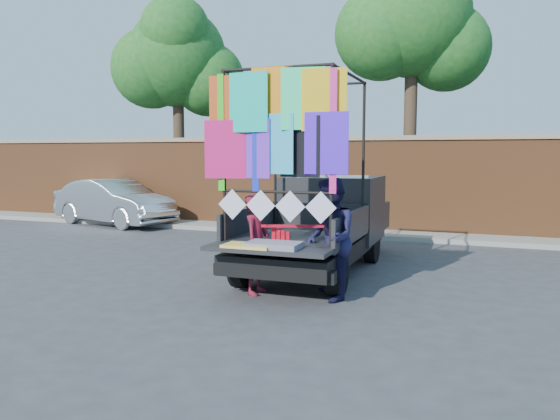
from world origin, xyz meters
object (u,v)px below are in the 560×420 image
(woman, at_px, (257,244))
(man, at_px, (330,239))
(pickup_truck, at_px, (325,221))
(sedan, at_px, (114,202))

(woman, xyz_separation_m, man, (1.14, 0.06, 0.14))
(pickup_truck, bearing_deg, man, -72.45)
(woman, height_order, man, man)
(sedan, xyz_separation_m, man, (8.33, -5.91, 0.22))
(pickup_truck, bearing_deg, woman, -99.47)
(sedan, distance_m, man, 10.22)
(pickup_truck, xyz_separation_m, man, (0.74, -2.34, 0.05))
(sedan, height_order, man, man)
(woman, bearing_deg, pickup_truck, -8.04)
(sedan, relative_size, woman, 2.71)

